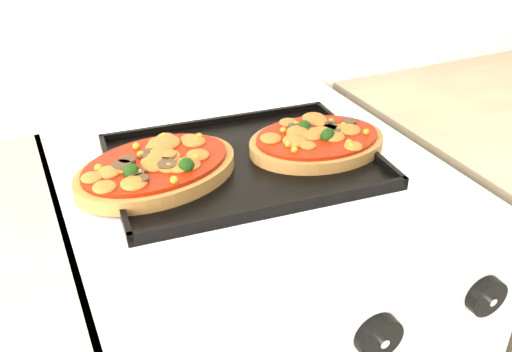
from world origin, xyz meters
TOP-DOWN VIEW (x-y plane):
  - control_panel at (-0.03, 1.39)m, footprint 0.60×0.02m
  - knob_center at (-0.02, 1.37)m, footprint 0.06×0.02m
  - knob_right at (0.15, 1.37)m, footprint 0.05×0.02m
  - baking_tray at (-0.04, 1.72)m, footprint 0.44×0.34m
  - pizza_left at (-0.18, 1.73)m, footprint 0.29×0.23m
  - pizza_right at (0.09, 1.71)m, footprint 0.24×0.18m

SIDE VIEW (x-z plane):
  - control_panel at x=-0.03m, z-range 0.81..0.90m
  - knob_center at x=-0.02m, z-range 0.83..0.88m
  - knob_right at x=0.15m, z-range 0.83..0.88m
  - baking_tray at x=-0.04m, z-range 0.91..0.93m
  - pizza_right at x=0.09m, z-range 0.92..0.95m
  - pizza_left at x=-0.18m, z-range 0.92..0.96m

